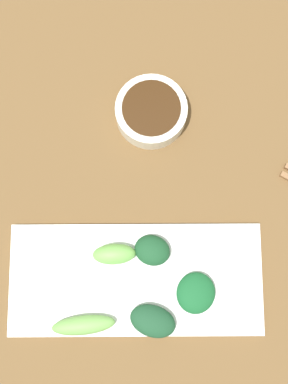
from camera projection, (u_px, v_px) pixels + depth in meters
name	position (u px, v px, depth m)	size (l,w,h in m)	color
tabletop	(152.00, 218.00, 0.77)	(2.10, 2.10, 0.02)	brown
sauce_bowl	(152.00, 112.00, 0.77)	(0.11, 0.11, 0.04)	silver
serving_plate	(136.00, 279.00, 0.74)	(0.16, 0.37, 0.01)	white
broccoli_stalk_0	(114.00, 254.00, 0.72)	(0.03, 0.06, 0.03)	#70B650
broccoli_leafy_1	(196.00, 293.00, 0.72)	(0.06, 0.06, 0.02)	#18582B
broccoli_leafy_2	(151.00, 250.00, 0.73)	(0.04, 0.05, 0.03)	#1A4927
broccoli_leafy_3	(150.00, 321.00, 0.71)	(0.04, 0.07, 0.02)	#1B4629
broccoli_stalk_4	(83.00, 325.00, 0.71)	(0.03, 0.09, 0.02)	#6DA54E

